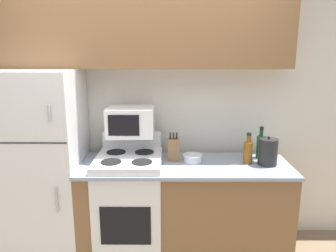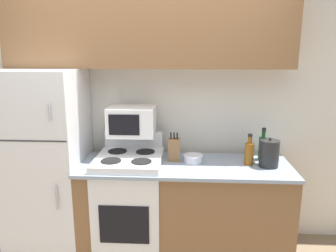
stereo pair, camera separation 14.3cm
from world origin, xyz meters
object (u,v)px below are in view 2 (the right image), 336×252
bottle_wine_green (263,147)px  kettle (269,153)px  bottle_soy_sauce (271,154)px  bottle_whiskey (249,153)px  knife_block (174,149)px  bowl (193,158)px  stove (130,204)px  microwave (132,121)px  refrigerator (47,163)px

bottle_wine_green → kettle: 0.19m
bottle_soy_sauce → bottle_whiskey: (-0.21, -0.10, 0.04)m
knife_block → bottle_wine_green: bearing=5.6°
knife_block → bottle_whiskey: bearing=-6.1°
bowl → bottle_wine_green: size_ratio=0.58×
stove → bottle_soy_sauce: bearing=5.0°
bowl → kettle: 0.66m
knife_block → bottle_wine_green: size_ratio=0.89×
bowl → bottle_soy_sauce: (0.70, 0.07, 0.03)m
bottle_wine_green → stove: bearing=-172.3°
bottle_wine_green → bottle_whiskey: bearing=-135.1°
microwave → bowl: size_ratio=2.41×
stove → bowl: bearing=4.1°
refrigerator → stove: size_ratio=1.55×
stove → kettle: kettle is taller
refrigerator → bowl: 1.36m
stove → bottle_soy_sauce: 1.37m
refrigerator → bottle_soy_sauce: 2.06m
microwave → bottle_soy_sauce: bearing=-1.1°
refrigerator → kettle: refrigerator is taller
stove → bowl: size_ratio=6.40×
refrigerator → stove: 0.86m
refrigerator → kettle: size_ratio=6.62×
stove → bottle_whiskey: size_ratio=3.99×
stove → microwave: 0.77m
bowl → microwave: bearing=170.5°
bowl → kettle: kettle is taller
bowl → bottle_whiskey: size_ratio=0.62×
refrigerator → bottle_whiskey: refrigerator is taller
microwave → bottle_wine_green: 1.23m
kettle → stove: bearing=178.9°
bottle_wine_green → kettle: (0.01, -0.19, 0.00)m
bottle_soy_sauce → microwave: bearing=178.9°
microwave → bottle_wine_green: microwave is taller
kettle → bowl: bearing=174.4°
bottle_wine_green → microwave: bearing=-178.7°
knife_block → kettle: bearing=-7.3°
bottle_whiskey → kettle: bearing=-12.4°
refrigerator → bowl: size_ratio=9.90×
refrigerator → microwave: 0.88m
stove → kettle: bearing=-1.1°
microwave → knife_block: (0.39, -0.05, -0.25)m
knife_block → bottle_wine_green: bottle_wine_green is taller
refrigerator → bottle_soy_sauce: (2.06, 0.07, 0.10)m
microwave → refrigerator: bearing=-173.3°
stove → bottle_whiskey: 1.18m
bottle_wine_green → bottle_soy_sauce: bearing=-39.5°
stove → bottle_soy_sauce: stove is taller
kettle → bottle_whiskey: bearing=167.6°
microwave → bottle_soy_sauce: size_ratio=2.34×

